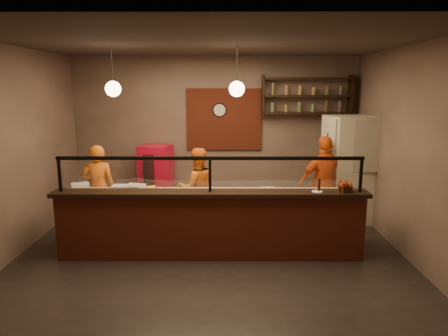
{
  "coord_description": "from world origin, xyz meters",
  "views": [
    {
      "loc": [
        0.23,
        -6.03,
        2.58
      ],
      "look_at": [
        0.2,
        0.3,
        1.29
      ],
      "focal_mm": 32.0,
      "sensor_mm": 36.0,
      "label": 1
    }
  ],
  "objects_px": {
    "wall_clock": "(220,110)",
    "cook_right": "(325,182)",
    "cook_mid": "(197,188)",
    "pizza_dough": "(269,191)",
    "fridge": "(349,169)",
    "pepper_mill": "(319,185)",
    "cook_left": "(99,188)",
    "condiment_caddy": "(345,189)",
    "red_cooler": "(156,178)"
  },
  "relations": [
    {
      "from": "wall_clock",
      "to": "cook_right",
      "type": "distance_m",
      "value": 2.68
    },
    {
      "from": "cook_mid",
      "to": "pizza_dough",
      "type": "bearing_deg",
      "value": 131.11
    },
    {
      "from": "fridge",
      "to": "pizza_dough",
      "type": "height_order",
      "value": "fridge"
    },
    {
      "from": "cook_right",
      "to": "pepper_mill",
      "type": "height_order",
      "value": "cook_right"
    },
    {
      "from": "cook_mid",
      "to": "cook_right",
      "type": "height_order",
      "value": "cook_right"
    },
    {
      "from": "cook_left",
      "to": "condiment_caddy",
      "type": "xyz_separation_m",
      "value": [
        4.04,
        -1.25,
        0.32
      ]
    },
    {
      "from": "wall_clock",
      "to": "fridge",
      "type": "xyz_separation_m",
      "value": [
        2.5,
        -0.97,
        -1.08
      ]
    },
    {
      "from": "red_cooler",
      "to": "pepper_mill",
      "type": "relative_size",
      "value": 7.36
    },
    {
      "from": "pizza_dough",
      "to": "wall_clock",
      "type": "bearing_deg",
      "value": 111.53
    },
    {
      "from": "fridge",
      "to": "pepper_mill",
      "type": "relative_size",
      "value": 10.82
    },
    {
      "from": "red_cooler",
      "to": "condiment_caddy",
      "type": "distance_m",
      "value": 4.1
    },
    {
      "from": "wall_clock",
      "to": "cook_right",
      "type": "height_order",
      "value": "wall_clock"
    },
    {
      "from": "fridge",
      "to": "pizza_dough",
      "type": "xyz_separation_m",
      "value": [
        -1.66,
        -1.16,
        -0.12
      ]
    },
    {
      "from": "condiment_caddy",
      "to": "cook_mid",
      "type": "bearing_deg",
      "value": 148.1
    },
    {
      "from": "condiment_caddy",
      "to": "pepper_mill",
      "type": "height_order",
      "value": "pepper_mill"
    },
    {
      "from": "wall_clock",
      "to": "fridge",
      "type": "distance_m",
      "value": 2.89
    },
    {
      "from": "red_cooler",
      "to": "pepper_mill",
      "type": "distance_m",
      "value": 3.78
    },
    {
      "from": "cook_mid",
      "to": "cook_right",
      "type": "xyz_separation_m",
      "value": [
        2.34,
        0.01,
        0.11
      ]
    },
    {
      "from": "pizza_dough",
      "to": "condiment_caddy",
      "type": "relative_size",
      "value": 2.68
    },
    {
      "from": "cook_left",
      "to": "fridge",
      "type": "relative_size",
      "value": 0.77
    },
    {
      "from": "fridge",
      "to": "cook_right",
      "type": "bearing_deg",
      "value": -154.06
    },
    {
      "from": "condiment_caddy",
      "to": "cook_right",
      "type": "bearing_deg",
      "value": 87.64
    },
    {
      "from": "cook_right",
      "to": "red_cooler",
      "type": "height_order",
      "value": "cook_right"
    },
    {
      "from": "cook_left",
      "to": "pizza_dough",
      "type": "xyz_separation_m",
      "value": [
        2.99,
        -0.58,
        0.11
      ]
    },
    {
      "from": "cook_right",
      "to": "condiment_caddy",
      "type": "bearing_deg",
      "value": 74.76
    },
    {
      "from": "pizza_dough",
      "to": "fridge",
      "type": "bearing_deg",
      "value": 34.85
    },
    {
      "from": "wall_clock",
      "to": "pizza_dough",
      "type": "distance_m",
      "value": 2.58
    },
    {
      "from": "cook_left",
      "to": "fridge",
      "type": "distance_m",
      "value": 4.69
    },
    {
      "from": "wall_clock",
      "to": "cook_right",
      "type": "bearing_deg",
      "value": -34.99
    },
    {
      "from": "cook_right",
      "to": "pizza_dough",
      "type": "relative_size",
      "value": 3.54
    },
    {
      "from": "cook_right",
      "to": "fridge",
      "type": "xyz_separation_m",
      "value": [
        0.55,
        0.39,
        0.17
      ]
    },
    {
      "from": "wall_clock",
      "to": "cook_mid",
      "type": "relative_size",
      "value": 0.2
    },
    {
      "from": "cook_left",
      "to": "condiment_caddy",
      "type": "relative_size",
      "value": 8.75
    },
    {
      "from": "wall_clock",
      "to": "condiment_caddy",
      "type": "height_order",
      "value": "wall_clock"
    },
    {
      "from": "pizza_dough",
      "to": "pepper_mill",
      "type": "distance_m",
      "value": 0.96
    },
    {
      "from": "cook_mid",
      "to": "condiment_caddy",
      "type": "bearing_deg",
      "value": 130.57
    },
    {
      "from": "red_cooler",
      "to": "fridge",
      "type": "bearing_deg",
      "value": 5.91
    },
    {
      "from": "red_cooler",
      "to": "cook_left",
      "type": "bearing_deg",
      "value": -107.52
    },
    {
      "from": "cook_right",
      "to": "fridge",
      "type": "relative_size",
      "value": 0.84
    },
    {
      "from": "wall_clock",
      "to": "cook_left",
      "type": "relative_size",
      "value": 0.19
    },
    {
      "from": "cook_mid",
      "to": "pizza_dough",
      "type": "relative_size",
      "value": 3.1
    },
    {
      "from": "cook_mid",
      "to": "pizza_dough",
      "type": "height_order",
      "value": "cook_mid"
    },
    {
      "from": "wall_clock",
      "to": "cook_mid",
      "type": "bearing_deg",
      "value": -105.84
    },
    {
      "from": "cook_left",
      "to": "red_cooler",
      "type": "bearing_deg",
      "value": -131.2
    },
    {
      "from": "cook_mid",
      "to": "red_cooler",
      "type": "distance_m",
      "value": 1.43
    },
    {
      "from": "pizza_dough",
      "to": "condiment_caddy",
      "type": "xyz_separation_m",
      "value": [
        1.05,
        -0.67,
        0.2
      ]
    },
    {
      "from": "fridge",
      "to": "pizza_dough",
      "type": "bearing_deg",
      "value": -154.63
    },
    {
      "from": "condiment_caddy",
      "to": "pizza_dough",
      "type": "bearing_deg",
      "value": 147.47
    },
    {
      "from": "fridge",
      "to": "wall_clock",
      "type": "bearing_deg",
      "value": 149.24
    },
    {
      "from": "wall_clock",
      "to": "cook_mid",
      "type": "height_order",
      "value": "wall_clock"
    }
  ]
}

